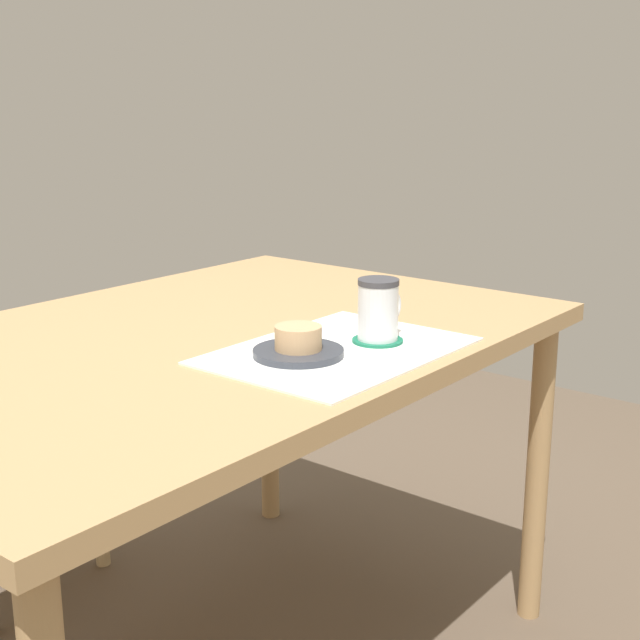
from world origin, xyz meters
The scene contains 6 objects.
dining_table centered at (0.00, 0.00, 0.67)m, with size 1.36×0.91×0.74m.
placemat centered at (0.07, -0.26, 0.74)m, with size 0.45×0.32×0.00m, color white.
pastry_plate centered at (0.00, -0.24, 0.75)m, with size 0.15×0.15×0.01m, color #333842.
pastry centered at (0.00, -0.24, 0.77)m, with size 0.08×0.08×0.04m, color tan.
coffee_coaster centered at (0.15, -0.29, 0.74)m, with size 0.09×0.09×0.01m, color #196B4C.
coffee_mug centered at (0.16, -0.29, 0.80)m, with size 0.11×0.07×0.11m.
Camera 1 is at (-1.10, -1.16, 1.17)m, focal length 50.00 mm.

